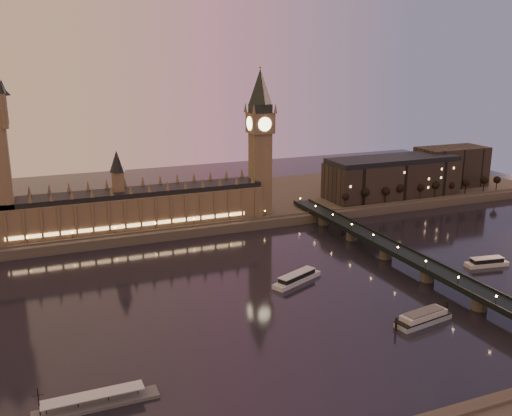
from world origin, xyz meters
The scene contains 20 objects.
ground centered at (0.00, 0.00, 0.00)m, with size 700.00×700.00×0.00m, color black.
far_embankment centered at (30.00, 165.00, 3.00)m, with size 560.00×130.00×6.00m, color #423D35.
palace_of_westminster centered at (-40.12, 120.99, 21.71)m, with size 180.00×26.62×52.00m.
big_ben centered at (53.99, 120.99, 63.95)m, with size 17.68×17.68×104.00m.
westminster_bridge centered at (91.61, 0.00, 5.52)m, with size 13.20×260.00×15.30m.
city_block centered at (194.94, 130.93, 22.24)m, with size 155.00×45.00×34.00m.
bare_tree_0 centered at (120.22, 109.00, 15.13)m, with size 6.02×6.02×12.23m.
bare_tree_1 centered at (136.45, 109.00, 15.13)m, with size 6.02×6.02×12.23m.
bare_tree_2 centered at (152.68, 109.00, 15.13)m, with size 6.02×6.02×12.23m.
bare_tree_3 centered at (168.92, 109.00, 15.13)m, with size 6.02×6.02×12.23m.
bare_tree_4 centered at (185.15, 109.00, 15.13)m, with size 6.02×6.02×12.23m.
bare_tree_5 centered at (201.38, 109.00, 15.13)m, with size 6.02×6.02×12.23m.
bare_tree_6 centered at (217.61, 109.00, 15.13)m, with size 6.02×6.02×12.23m.
bare_tree_7 centered at (233.84, 109.00, 15.13)m, with size 6.02×6.02×12.23m.
bare_tree_8 centered at (250.07, 109.00, 15.13)m, with size 6.02×6.02×12.23m.
bare_tree_9 centered at (266.31, 109.00, 15.13)m, with size 6.02×6.02×12.23m.
cruise_boat_a centered at (26.91, 6.32, 2.30)m, with size 32.56×20.01×5.21m.
cruise_boat_c centered at (138.03, -13.76, 2.22)m, with size 25.90×10.54×5.03m.
moored_barge centered at (58.21, -58.40, 2.59)m, with size 33.06×12.79×6.14m.
pontoon_pier centered at (-86.60, -66.92, 1.22)m, with size 42.55×7.09×11.35m.
Camera 1 is at (-101.35, -246.51, 116.96)m, focal length 40.00 mm.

